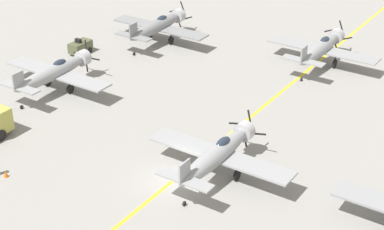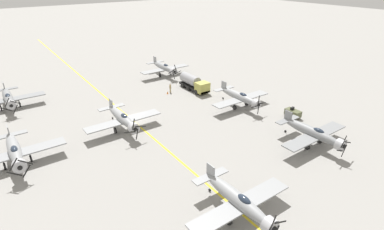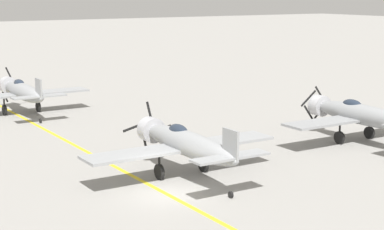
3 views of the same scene
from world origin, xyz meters
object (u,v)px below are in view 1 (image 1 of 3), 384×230
(airplane_far_left, at_px, (158,26))
(airplane_mid_left, at_px, (55,72))
(airplane_mid_center, at_px, (218,154))
(tow_tractor, at_px, (80,47))
(airplane_far_center, at_px, (321,48))
(traffic_cone, at_px, (6,174))

(airplane_far_left, bearing_deg, airplane_mid_left, -85.65)
(airplane_mid_center, distance_m, tow_tractor, 28.31)
(airplane_far_center, relative_size, airplane_far_left, 1.00)
(airplane_mid_center, xyz_separation_m, traffic_cone, (-13.49, -9.03, -1.74))
(airplane_mid_left, distance_m, traffic_cone, 15.22)
(airplane_far_center, bearing_deg, traffic_cone, -120.13)
(airplane_mid_left, xyz_separation_m, traffic_cone, (7.42, -13.18, -1.74))
(airplane_far_left, height_order, traffic_cone, airplane_far_left)
(airplane_far_center, bearing_deg, tow_tractor, -164.85)
(airplane_mid_center, xyz_separation_m, tow_tractor, (-25.35, 12.53, -1.22))
(airplane_mid_center, bearing_deg, traffic_cone, -134.44)
(airplane_mid_left, distance_m, airplane_mid_center, 21.32)
(airplane_mid_center, relative_size, traffic_cone, 21.82)
(tow_tractor, distance_m, traffic_cone, 24.61)
(airplane_far_center, height_order, airplane_far_left, airplane_far_center)
(airplane_far_center, height_order, traffic_cone, airplane_far_center)
(airplane_mid_center, relative_size, tow_tractor, 4.62)
(airplane_mid_center, bearing_deg, airplane_far_left, 147.07)
(airplane_far_center, distance_m, airplane_mid_left, 27.40)
(traffic_cone, bearing_deg, airplane_mid_center, 33.79)
(airplane_far_center, height_order, airplane_mid_left, airplane_mid_left)
(airplane_mid_left, xyz_separation_m, airplane_mid_center, (20.91, -4.15, 0.00))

